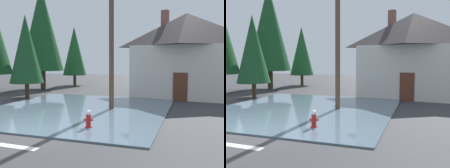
{
  "view_description": "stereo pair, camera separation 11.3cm",
  "coord_description": "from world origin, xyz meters",
  "views": [
    {
      "loc": [
        6.27,
        -8.06,
        2.85
      ],
      "look_at": [
        2.33,
        4.06,
        1.65
      ],
      "focal_mm": 40.25,
      "sensor_mm": 36.0,
      "label": 1
    },
    {
      "loc": [
        6.37,
        -8.02,
        2.85
      ],
      "look_at": [
        2.33,
        4.06,
        1.65
      ],
      "focal_mm": 40.25,
      "sensor_mm": 36.0,
      "label": 2
    }
  ],
  "objects": [
    {
      "name": "flood_puddle",
      "position": [
        -0.03,
        5.0,
        0.03
      ],
      "size": [
        10.08,
        10.59,
        0.07
      ],
      "primitive_type": "cube",
      "color": "slate",
      "rests_on": "ground"
    },
    {
      "name": "pine_tree_short_left",
      "position": [
        -8.02,
        13.57,
        6.04
      ],
      "size": [
        4.11,
        4.11,
        10.26
      ],
      "color": "#4C3823",
      "rests_on": "ground"
    },
    {
      "name": "pine_tree_tall_left",
      "position": [
        -6.63,
        17.83,
        3.9
      ],
      "size": [
        2.65,
        2.65,
        6.63
      ],
      "color": "#4C3823",
      "rests_on": "ground"
    },
    {
      "name": "pine_tree_mid_left",
      "position": [
        -5.89,
        8.17,
        3.7
      ],
      "size": [
        2.51,
        2.51,
        6.29
      ],
      "color": "#4C3823",
      "rests_on": "ground"
    },
    {
      "name": "ground_plane",
      "position": [
        0.0,
        0.0,
        -0.05
      ],
      "size": [
        80.0,
        80.0,
        0.1
      ],
      "primitive_type": "cube",
      "color": "#38383A"
    },
    {
      "name": "house",
      "position": [
        5.65,
        12.79,
        3.4
      ],
      "size": [
        8.67,
        6.58,
        7.05
      ],
      "color": "beige",
      "rests_on": "ground"
    },
    {
      "name": "fire_hydrant",
      "position": [
        2.16,
        1.4,
        0.39
      ],
      "size": [
        0.4,
        0.34,
        0.79
      ],
      "color": "#AD231E",
      "rests_on": "ground"
    },
    {
      "name": "utility_pole",
      "position": [
        1.79,
        5.59,
        4.37
      ],
      "size": [
        1.6,
        0.28,
        8.4
      ],
      "color": "brown",
      "rests_on": "ground"
    }
  ]
}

